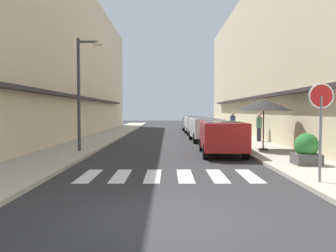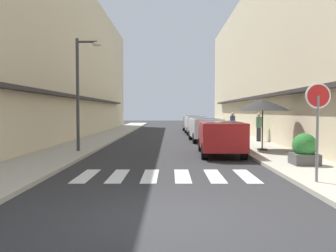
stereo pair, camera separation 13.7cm
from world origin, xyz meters
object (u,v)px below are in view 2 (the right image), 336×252
(street_lamp, at_px, (82,82))
(cafe_umbrella, at_px, (263,105))
(parked_car_mid, at_px, (205,127))
(pedestrian_walking_far, at_px, (233,125))
(parked_car_near, at_px, (221,134))
(parked_car_distant, at_px, (192,121))
(planter_corner, at_px, (305,150))
(round_street_sign, at_px, (318,106))
(pedestrian_walking_near, at_px, (259,127))
(parked_car_far, at_px, (197,123))

(street_lamp, xyz_separation_m, cafe_umbrella, (8.25, 0.43, -1.02))
(parked_car_mid, relative_size, pedestrian_walking_far, 2.42)
(cafe_umbrella, bearing_deg, parked_car_near, -154.48)
(parked_car_mid, height_order, cafe_umbrella, cafe_umbrella)
(parked_car_distant, height_order, pedestrian_walking_far, pedestrian_walking_far)
(street_lamp, bearing_deg, planter_corner, -25.20)
(cafe_umbrella, distance_m, pedestrian_walking_far, 6.66)
(round_street_sign, relative_size, planter_corner, 2.37)
(round_street_sign, bearing_deg, planter_corner, 74.48)
(parked_car_distant, xyz_separation_m, pedestrian_walking_far, (1.87, -12.42, 0.11))
(pedestrian_walking_near, relative_size, pedestrian_walking_far, 0.97)
(street_lamp, xyz_separation_m, pedestrian_walking_near, (9.26, 5.09, -2.23))
(parked_car_near, distance_m, planter_corner, 4.16)
(parked_car_distant, xyz_separation_m, cafe_umbrella, (2.07, -18.97, 1.28))
(pedestrian_walking_far, bearing_deg, parked_car_far, 80.88)
(parked_car_near, xyz_separation_m, planter_corner, (2.33, -3.44, -0.30))
(parked_car_distant, relative_size, pedestrian_walking_near, 2.61)
(cafe_umbrella, relative_size, pedestrian_walking_far, 1.49)
(parked_car_near, xyz_separation_m, round_street_sign, (1.52, -6.35, 1.12))
(parked_car_near, height_order, parked_car_far, same)
(parked_car_far, bearing_deg, cafe_umbrella, -80.76)
(parked_car_distant, distance_m, pedestrian_walking_near, 14.64)
(parked_car_distant, bearing_deg, street_lamp, -107.65)
(parked_car_far, height_order, street_lamp, street_lamp)
(planter_corner, relative_size, pedestrian_walking_near, 0.63)
(cafe_umbrella, bearing_deg, parked_car_distant, 96.24)
(parked_car_distant, distance_m, street_lamp, 20.49)
(parked_car_near, distance_m, parked_car_mid, 6.75)
(pedestrian_walking_far, bearing_deg, planter_corner, -113.51)
(planter_corner, xyz_separation_m, pedestrian_walking_far, (-0.46, 10.98, 0.42))
(parked_car_mid, height_order, planter_corner, parked_car_mid)
(round_street_sign, bearing_deg, parked_car_far, 94.32)
(pedestrian_walking_near, bearing_deg, round_street_sign, 94.93)
(parked_car_near, height_order, pedestrian_walking_far, pedestrian_walking_far)
(parked_car_near, xyz_separation_m, pedestrian_walking_near, (3.09, 5.65, 0.08))
(parked_car_near, height_order, pedestrian_walking_near, pedestrian_walking_near)
(parked_car_distant, bearing_deg, parked_car_far, -90.00)
(parked_car_mid, xyz_separation_m, pedestrian_walking_far, (1.87, 0.79, 0.11))
(parked_car_distant, xyz_separation_m, round_street_sign, (1.52, -26.31, 1.12))
(parked_car_mid, relative_size, cafe_umbrella, 1.62)
(parked_car_near, bearing_deg, round_street_sign, -76.55)
(parked_car_near, height_order, cafe_umbrella, cafe_umbrella)
(parked_car_near, xyz_separation_m, parked_car_far, (0.00, 13.74, 0.00))
(parked_car_distant, relative_size, round_street_sign, 1.75)
(street_lamp, distance_m, cafe_umbrella, 8.32)
(planter_corner, height_order, pedestrian_walking_near, pedestrian_walking_near)
(parked_car_mid, relative_size, street_lamp, 0.83)
(parked_car_far, xyz_separation_m, parked_car_distant, (-0.00, 6.23, 0.00))
(parked_car_mid, bearing_deg, parked_car_far, 90.00)
(cafe_umbrella, height_order, pedestrian_walking_near, cafe_umbrella)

